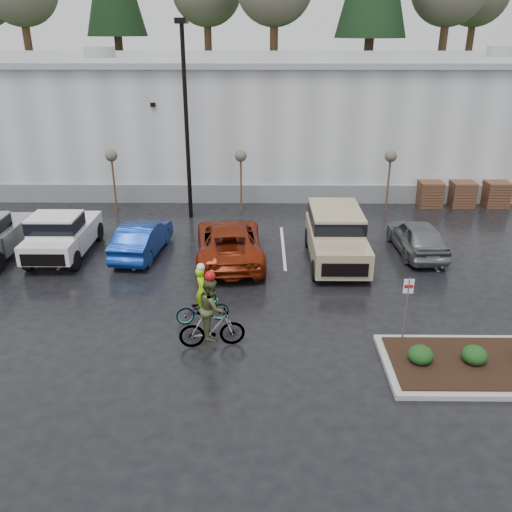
{
  "coord_description": "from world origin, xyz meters",
  "views": [
    {
      "loc": [
        -0.47,
        -13.86,
        8.83
      ],
      "look_at": [
        -0.64,
        3.93,
        1.3
      ],
      "focal_mm": 38.0,
      "sensor_mm": 36.0,
      "label": 1
    }
  ],
  "objects_px": {
    "pallet_stack_a": "(430,194)",
    "suv_tan": "(337,238)",
    "sapling_west": "(112,159)",
    "car_grey": "(417,237)",
    "sapling_east": "(390,160)",
    "pickup_white": "(65,231)",
    "pallet_stack_c": "(496,194)",
    "pallet_stack_b": "(462,194)",
    "cyclist_olive": "(212,320)",
    "lamppost": "(185,101)",
    "fire_lane_sign": "(407,303)",
    "cyclist_hivis": "(202,304)",
    "sapling_mid": "(241,159)",
    "car_blue": "(142,238)",
    "car_red": "(229,242)"
  },
  "relations": [
    {
      "from": "pallet_stack_a",
      "to": "fire_lane_sign",
      "type": "distance_m",
      "value": 14.6
    },
    {
      "from": "sapling_east",
      "to": "cyclist_olive",
      "type": "xyz_separation_m",
      "value": [
        -7.91,
        -12.94,
        -1.84
      ]
    },
    {
      "from": "sapling_mid",
      "to": "lamppost",
      "type": "bearing_deg",
      "value": -158.2
    },
    {
      "from": "sapling_west",
      "to": "sapling_mid",
      "type": "bearing_deg",
      "value": 0.0
    },
    {
      "from": "pickup_white",
      "to": "cyclist_hivis",
      "type": "height_order",
      "value": "cyclist_hivis"
    },
    {
      "from": "pallet_stack_c",
      "to": "car_red",
      "type": "bearing_deg",
      "value": -151.82
    },
    {
      "from": "sapling_west",
      "to": "sapling_east",
      "type": "xyz_separation_m",
      "value": [
        14.0,
        0.0,
        0.0
      ]
    },
    {
      "from": "sapling_west",
      "to": "pallet_stack_a",
      "type": "height_order",
      "value": "sapling_west"
    },
    {
      "from": "sapling_west",
      "to": "car_blue",
      "type": "distance_m",
      "value": 6.66
    },
    {
      "from": "cyclist_hivis",
      "to": "cyclist_olive",
      "type": "relative_size",
      "value": 0.84
    },
    {
      "from": "pickup_white",
      "to": "cyclist_hivis",
      "type": "xyz_separation_m",
      "value": [
        6.34,
        -5.83,
        -0.33
      ]
    },
    {
      "from": "sapling_east",
      "to": "car_blue",
      "type": "distance_m",
      "value": 12.99
    },
    {
      "from": "sapling_west",
      "to": "pickup_white",
      "type": "height_order",
      "value": "sapling_west"
    },
    {
      "from": "sapling_west",
      "to": "fire_lane_sign",
      "type": "distance_m",
      "value": 17.46
    },
    {
      "from": "pallet_stack_a",
      "to": "car_grey",
      "type": "distance_m",
      "value": 7.0
    },
    {
      "from": "car_red",
      "to": "cyclist_olive",
      "type": "relative_size",
      "value": 2.3
    },
    {
      "from": "pallet_stack_b",
      "to": "cyclist_hivis",
      "type": "xyz_separation_m",
      "value": [
        -12.54,
        -12.5,
        -0.02
      ]
    },
    {
      "from": "lamppost",
      "to": "car_grey",
      "type": "bearing_deg",
      "value": -24.36
    },
    {
      "from": "pallet_stack_b",
      "to": "fire_lane_sign",
      "type": "distance_m",
      "value": 15.23
    },
    {
      "from": "pallet_stack_b",
      "to": "car_grey",
      "type": "relative_size",
      "value": 0.32
    },
    {
      "from": "sapling_east",
      "to": "pallet_stack_c",
      "type": "height_order",
      "value": "sapling_east"
    },
    {
      "from": "pallet_stack_b",
      "to": "car_blue",
      "type": "relative_size",
      "value": 0.32
    },
    {
      "from": "pickup_white",
      "to": "suv_tan",
      "type": "height_order",
      "value": "suv_tan"
    },
    {
      "from": "sapling_west",
      "to": "suv_tan",
      "type": "relative_size",
      "value": 0.63
    },
    {
      "from": "pallet_stack_c",
      "to": "pickup_white",
      "type": "relative_size",
      "value": 0.26
    },
    {
      "from": "sapling_west",
      "to": "sapling_east",
      "type": "bearing_deg",
      "value": 0.0
    },
    {
      "from": "lamppost",
      "to": "pallet_stack_b",
      "type": "height_order",
      "value": "lamppost"
    },
    {
      "from": "sapling_west",
      "to": "car_grey",
      "type": "bearing_deg",
      "value": -21.57
    },
    {
      "from": "sapling_mid",
      "to": "fire_lane_sign",
      "type": "height_order",
      "value": "sapling_mid"
    },
    {
      "from": "pallet_stack_a",
      "to": "pallet_stack_b",
      "type": "bearing_deg",
      "value": 0.0
    },
    {
      "from": "pickup_white",
      "to": "suv_tan",
      "type": "relative_size",
      "value": 1.02
    },
    {
      "from": "sapling_east",
      "to": "cyclist_hivis",
      "type": "bearing_deg",
      "value": -125.96
    },
    {
      "from": "pallet_stack_c",
      "to": "pallet_stack_b",
      "type": "bearing_deg",
      "value": 180.0
    },
    {
      "from": "sapling_mid",
      "to": "car_red",
      "type": "bearing_deg",
      "value": -92.36
    },
    {
      "from": "sapling_east",
      "to": "suv_tan",
      "type": "distance_m",
      "value": 7.56
    },
    {
      "from": "lamppost",
      "to": "car_blue",
      "type": "relative_size",
      "value": 2.15
    },
    {
      "from": "cyclist_hivis",
      "to": "sapling_mid",
      "type": "bearing_deg",
      "value": -18.78
    },
    {
      "from": "fire_lane_sign",
      "to": "cyclist_hivis",
      "type": "bearing_deg",
      "value": 168.05
    },
    {
      "from": "sapling_mid",
      "to": "car_blue",
      "type": "bearing_deg",
      "value": -124.17
    },
    {
      "from": "pallet_stack_a",
      "to": "suv_tan",
      "type": "bearing_deg",
      "value": -128.26
    },
    {
      "from": "car_blue",
      "to": "cyclist_olive",
      "type": "relative_size",
      "value": 1.74
    },
    {
      "from": "car_grey",
      "to": "fire_lane_sign",
      "type": "bearing_deg",
      "value": 69.94
    },
    {
      "from": "pallet_stack_b",
      "to": "suv_tan",
      "type": "relative_size",
      "value": 0.26
    },
    {
      "from": "sapling_east",
      "to": "pallet_stack_a",
      "type": "height_order",
      "value": "sapling_east"
    },
    {
      "from": "pallet_stack_a",
      "to": "pickup_white",
      "type": "relative_size",
      "value": 0.26
    },
    {
      "from": "car_grey",
      "to": "cyclist_olive",
      "type": "height_order",
      "value": "cyclist_olive"
    },
    {
      "from": "lamppost",
      "to": "sapling_west",
      "type": "relative_size",
      "value": 2.88
    },
    {
      "from": "fire_lane_sign",
      "to": "car_grey",
      "type": "distance_m",
      "value": 7.62
    },
    {
      "from": "car_blue",
      "to": "sapling_west",
      "type": "bearing_deg",
      "value": -59.68
    },
    {
      "from": "sapling_mid",
      "to": "suv_tan",
      "type": "height_order",
      "value": "sapling_mid"
    }
  ]
}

